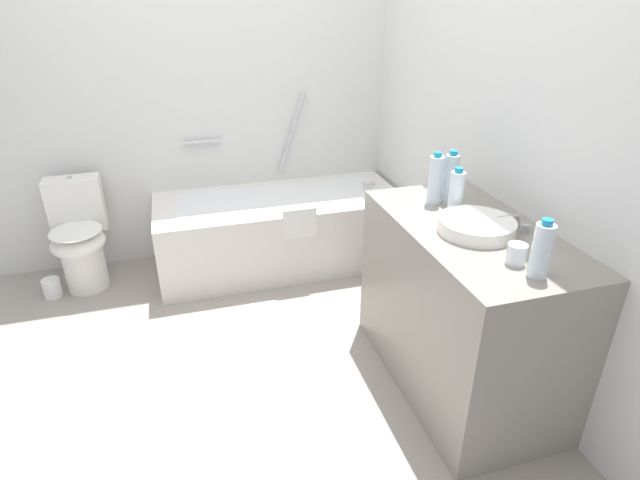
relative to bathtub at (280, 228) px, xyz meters
The scene contains 15 objects.
ground_plane 1.15m from the bathtub, 113.16° to the right, with size 3.75×3.75×0.00m, color #9E9389.
wall_back_tiled 1.13m from the bathtub, 137.23° to the left, with size 3.04×0.10×2.47m, color silver.
wall_right_mirror 1.68m from the bathtub, 47.69° to the right, with size 0.10×3.15×2.47m, color silver.
bathtub is the anchor object (origin of this frame).
toilet 1.33m from the bathtub, behind, with size 0.35×0.50×0.72m.
vanity_counter 1.58m from the bathtub, 68.31° to the right, with size 0.60×1.13×0.85m, color gray.
sink_basin 1.72m from the bathtub, 69.48° to the right, with size 0.33×0.33×0.06m, color white.
sink_faucet 1.79m from the bathtub, 63.33° to the right, with size 0.12×0.15×0.06m.
water_bottle_0 1.45m from the bathtub, 64.64° to the right, with size 0.07×0.07×0.26m.
water_bottle_1 1.39m from the bathtub, 60.31° to the right, with size 0.06×0.06×0.21m.
water_bottle_2 2.10m from the bathtub, 73.18° to the right, with size 0.07×0.07×0.23m.
water_bottle_3 1.56m from the bathtub, 65.57° to the right, with size 0.07×0.07×0.22m.
water_bottle_4 1.48m from the bathtub, 61.40° to the right, with size 0.07×0.07×0.26m.
drinking_glass_0 1.98m from the bathtub, 72.77° to the right, with size 0.08×0.08×0.08m, color white.
toilet_paper_roll 1.55m from the bathtub, behind, with size 0.11×0.11×0.13m, color white.
Camera 1 is at (-0.21, -2.20, 1.80)m, focal length 28.40 mm.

